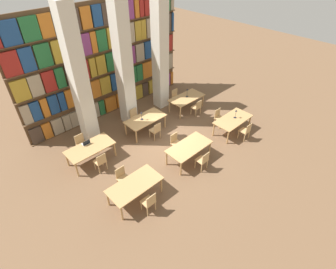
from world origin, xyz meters
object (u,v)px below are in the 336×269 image
(reading_table_1, at_px, (189,148))
(reading_table_3, at_px, (90,149))
(chair_0, at_px, (149,202))
(desk_lamp_0, at_px, (236,113))
(chair_7, at_px, (81,143))
(chair_6, at_px, (101,161))
(chair_11, at_px, (176,96))
(chair_2, at_px, (203,160))
(reading_table_5, at_px, (187,98))
(chair_4, at_px, (246,131))
(desk_lamp_2, at_px, (187,91))
(chair_9, at_px, (135,117))
(chair_5, at_px, (219,117))
(chair_1, at_px, (122,177))
(desk_lamp_1, at_px, (142,114))
(chair_8, at_px, (156,130))
(pillar_center, at_px, (124,65))
(reading_table_2, at_px, (233,120))
(chair_3, at_px, (176,142))
(laptop, at_px, (86,143))
(reading_table_0, at_px, (135,186))
(pillar_left, at_px, (79,80))
(chair_10, at_px, (197,107))
(pillar_right, at_px, (160,53))

(reading_table_1, distance_m, reading_table_3, 4.10)
(chair_0, distance_m, desk_lamp_0, 6.12)
(chair_7, bearing_deg, reading_table_1, 130.48)
(chair_6, xyz_separation_m, chair_11, (5.89, 1.63, 0.00))
(desk_lamp_0, bearing_deg, chair_6, 161.44)
(chair_2, height_order, reading_table_5, chair_2)
(chair_4, height_order, desk_lamp_2, desk_lamp_2)
(chair_6, height_order, chair_9, same)
(chair_5, bearing_deg, chair_7, -25.51)
(chair_1, xyz_separation_m, reading_table_5, (5.79, 2.17, 0.18))
(reading_table_3, height_order, reading_table_5, same)
(desk_lamp_0, height_order, reading_table_3, desk_lamp_0)
(chair_6, relative_size, desk_lamp_1, 2.11)
(chair_8, bearing_deg, pillar_center, 89.47)
(desk_lamp_1, bearing_deg, reading_table_2, -42.92)
(chair_9, distance_m, reading_table_5, 3.03)
(chair_3, xyz_separation_m, desk_lamp_0, (3.14, -0.85, 0.55))
(chair_11, bearing_deg, desk_lamp_2, 96.27)
(laptop, bearing_deg, reading_table_0, 91.86)
(chair_2, xyz_separation_m, chair_7, (-3.03, 4.32, 0.00))
(reading_table_0, relative_size, desk_lamp_1, 4.61)
(reading_table_0, xyz_separation_m, chair_3, (2.91, 0.86, -0.18))
(chair_6, bearing_deg, chair_5, -12.27)
(chair_1, bearing_deg, chair_5, -179.88)
(chair_5, distance_m, reading_table_5, 2.16)
(chair_3, bearing_deg, reading_table_3, -33.54)
(chair_2, bearing_deg, chair_1, 153.31)
(chair_0, distance_m, chair_5, 6.06)
(desk_lamp_0, height_order, reading_table_5, desk_lamp_0)
(pillar_left, xyz_separation_m, chair_7, (-0.78, -0.60, -2.51))
(reading_table_5, height_order, chair_10, chair_10)
(laptop, xyz_separation_m, chair_8, (2.97, -1.02, -0.30))
(chair_1, xyz_separation_m, reading_table_1, (2.91, -0.69, 0.18))
(reading_table_3, bearing_deg, chair_2, -49.66)
(chair_2, xyz_separation_m, chair_10, (2.86, 2.85, 0.00))
(chair_4, height_order, desk_lamp_1, desk_lamp_1)
(pillar_right, xyz_separation_m, chair_1, (-5.11, -3.46, -2.51))
(chair_1, bearing_deg, reading_table_5, -159.48)
(laptop, distance_m, chair_9, 3.03)
(pillar_left, bearing_deg, chair_11, -5.81)
(reading_table_5, bearing_deg, chair_4, -89.13)
(reading_table_3, xyz_separation_m, desk_lamp_1, (2.83, 0.10, 0.36))
(reading_table_3, xyz_separation_m, chair_8, (2.97, -0.72, -0.18))
(reading_table_0, xyz_separation_m, chair_5, (5.86, 0.79, -0.18))
(chair_0, relative_size, reading_table_1, 0.46)
(pillar_left, xyz_separation_m, chair_10, (5.11, -2.07, -2.51))
(reading_table_0, bearing_deg, chair_1, 89.65)
(chair_5, distance_m, chair_11, 2.93)
(chair_10, bearing_deg, chair_7, 165.99)
(pillar_left, bearing_deg, chair_2, -65.48)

